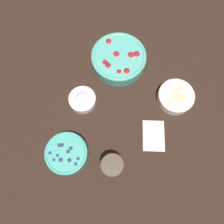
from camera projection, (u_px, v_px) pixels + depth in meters
The scene contains 7 objects.
ground_plane at pixel (121, 111), 0.94m from camera, with size 4.00×4.00×0.00m, color black.
bowl_strawberries at pixel (119, 58), 0.98m from camera, with size 0.24×0.24×0.08m.
bowl_blueberries at pixel (67, 154), 0.85m from camera, with size 0.16×0.16×0.07m.
bowl_bananas at pixel (176, 97), 0.93m from camera, with size 0.15×0.15×0.05m.
bowl_cream at pixel (82, 100), 0.93m from camera, with size 0.12×0.12×0.05m.
jar_chocolate at pixel (112, 165), 0.84m from camera, with size 0.09×0.09×0.09m.
napkin at pixel (154, 136), 0.91m from camera, with size 0.15×0.12×0.01m.
Camera 1 is at (0.28, 0.05, 0.90)m, focal length 35.00 mm.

